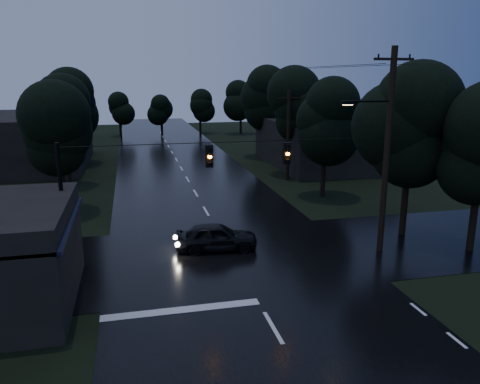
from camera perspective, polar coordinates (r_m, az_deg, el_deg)
name	(u,v)px	position (r m, az deg, el deg)	size (l,w,h in m)	color
main_road	(188,180)	(40.39, -6.40, 1.51)	(12.00, 120.00, 0.02)	black
cross_street	(232,256)	(23.33, -1.04, -7.79)	(60.00, 9.00, 0.02)	black
building_far_right	(323,143)	(47.43, 10.04, 5.94)	(10.00, 14.00, 4.40)	black
building_far_left	(33,140)	(50.48, -23.97, 5.77)	(10.00, 16.00, 5.00)	black
utility_pole_main	(386,148)	(23.69, 17.32, 5.12)	(3.50, 0.30, 10.00)	black
utility_pole_far	(288,135)	(39.62, 5.89, 6.98)	(2.00, 0.30, 7.50)	black
anchor_pole_left	(63,213)	(21.18, -20.75, -2.42)	(0.18, 0.18, 6.00)	black
span_signals	(248,154)	(21.09, 0.96, 4.68)	(15.00, 0.37, 1.12)	black
tree_corner_near	(411,127)	(26.65, 20.13, 7.41)	(4.48, 4.48, 9.44)	black
tree_left_a	(58,132)	(31.70, -21.34, 6.85)	(3.92, 3.92, 8.26)	black
tree_left_b	(64,116)	(39.64, -20.70, 8.70)	(4.20, 4.20, 8.85)	black
tree_left_c	(70,104)	(49.59, -20.00, 10.07)	(4.48, 4.48, 9.44)	black
tree_right_a	(325,120)	(34.13, 10.38, 8.65)	(4.20, 4.20, 8.85)	black
tree_right_b	(295,107)	(41.74, 6.78, 10.22)	(4.48, 4.48, 9.44)	black
tree_right_c	(269,98)	(51.40, 3.60, 11.39)	(4.76, 4.76, 10.03)	black
car	(217,237)	(23.90, -2.87, -5.46)	(1.66, 4.12, 1.40)	black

